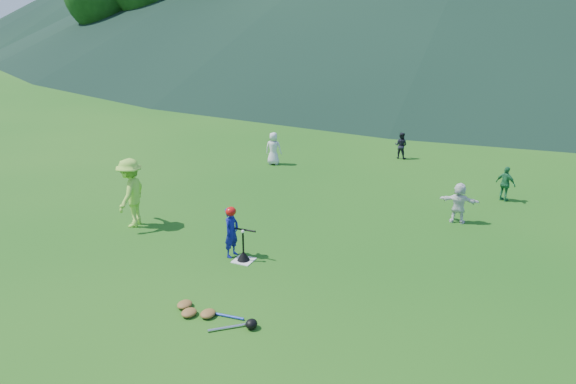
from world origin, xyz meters
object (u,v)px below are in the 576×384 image
object	(u,v)px
home_plate	(244,260)
fielder_c	(506,184)
batting_tee	(244,256)
fielder_b	(401,145)
batter_child	(232,232)
fielder_d	(459,203)
adult_coach	(131,193)
fielder_a	(273,148)
equipment_pile	(208,314)

from	to	relation	value
home_plate	fielder_c	bearing A→B (deg)	52.84
fielder_c	batting_tee	xyz separation A→B (m)	(-5.17, -6.82, -0.40)
fielder_b	home_plate	bearing A→B (deg)	87.87
home_plate	batter_child	distance (m)	0.71
batter_child	fielder_d	size ratio (longest dim) A/B	1.07
adult_coach	fielder_c	size ratio (longest dim) A/B	1.74
adult_coach	fielder_b	xyz separation A→B (m)	(4.92, 9.49, -0.42)
fielder_a	fielder_b	size ratio (longest dim) A/B	1.19
adult_coach	home_plate	bearing A→B (deg)	64.39
fielder_b	fielder_c	xyz separation A→B (m)	(3.96, -3.35, 0.03)
home_plate	fielder_d	distance (m)	6.13
fielder_b	fielder_d	size ratio (longest dim) A/B	0.89
batter_child	fielder_d	bearing A→B (deg)	-39.79
batter_child	fielder_b	xyz separation A→B (m)	(1.58, 10.03, -0.10)
fielder_c	batting_tee	world-z (taller)	fielder_c
batter_child	home_plate	bearing A→B (deg)	-102.73
equipment_pile	fielder_b	bearing A→B (deg)	86.94
fielder_b	batting_tee	bearing A→B (deg)	87.87
fielder_d	fielder_c	bearing A→B (deg)	-116.70
batter_child	fielder_a	xyz separation A→B (m)	(-2.45, 7.33, -0.01)
adult_coach	fielder_b	distance (m)	10.70
fielder_c	adult_coach	bearing A→B (deg)	61.46
home_plate	fielder_d	bearing A→B (deg)	47.17
fielder_a	fielder_b	world-z (taller)	fielder_a
equipment_pile	fielder_a	bearing A→B (deg)	108.80
batter_child	adult_coach	distance (m)	3.40
batter_child	fielder_c	world-z (taller)	batter_child
home_plate	batter_child	xyz separation A→B (m)	(-0.37, 0.13, 0.59)
home_plate	fielder_b	distance (m)	10.25
batter_child	adult_coach	world-z (taller)	adult_coach
fielder_a	fielder_c	distance (m)	8.02
batter_child	adult_coach	size ratio (longest dim) A/B	0.65
fielder_a	adult_coach	bearing A→B (deg)	71.38
home_plate	adult_coach	world-z (taller)	adult_coach
adult_coach	batting_tee	xyz separation A→B (m)	(3.71, -0.68, -0.79)
home_plate	fielder_c	size ratio (longest dim) A/B	0.42
batter_child	batting_tee	world-z (taller)	batter_child
fielder_b	fielder_c	world-z (taller)	fielder_c
adult_coach	fielder_c	bearing A→B (deg)	109.38
adult_coach	fielder_a	xyz separation A→B (m)	(0.89, 6.79, -0.33)
batter_child	fielder_a	world-z (taller)	batter_child
home_plate	fielder_b	bearing A→B (deg)	83.23
fielder_c	fielder_a	bearing A→B (deg)	22.16
adult_coach	fielder_a	distance (m)	6.85
adult_coach	fielder_d	bearing A→B (deg)	100.52
fielder_b	batting_tee	distance (m)	10.24
home_plate	batting_tee	size ratio (longest dim) A/B	0.66
fielder_d	equipment_pile	size ratio (longest dim) A/B	0.62
fielder_d	equipment_pile	world-z (taller)	fielder_d
batter_child	equipment_pile	bearing A→B (deg)	-153.96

